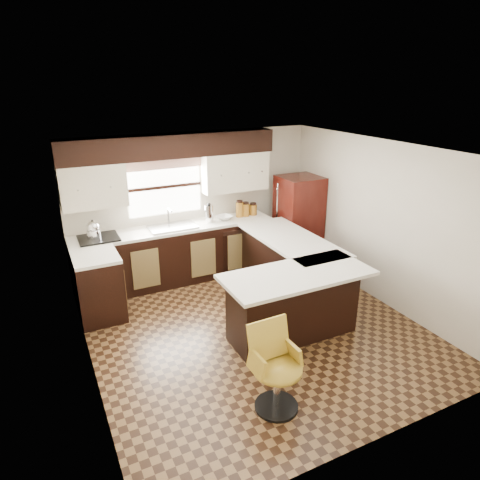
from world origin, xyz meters
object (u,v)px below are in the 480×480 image
peninsula_long (287,269)px  refrigerator (298,221)px  bar_chair (278,370)px  peninsula_return (293,305)px

peninsula_long → refrigerator: bearing=49.8°
refrigerator → bar_chair: (-2.23, -3.03, -0.34)m
peninsula_long → peninsula_return: bearing=-118.3°
peninsula_return → peninsula_long: bearing=61.7°
peninsula_return → bar_chair: bar_chair is taller
peninsula_long → peninsula_return: same height
refrigerator → bar_chair: size_ratio=1.73×
refrigerator → bar_chair: 3.78m
peninsula_long → bar_chair: bar_chair is taller
refrigerator → peninsula_long: bearing=-130.2°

